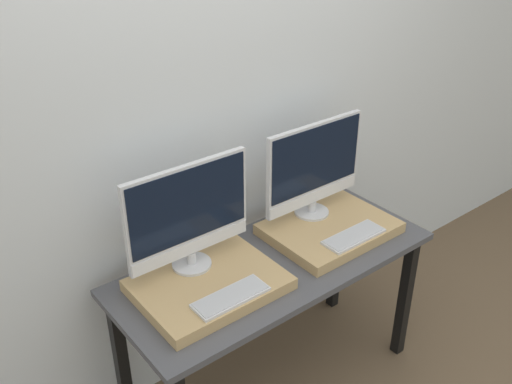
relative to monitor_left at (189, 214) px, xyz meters
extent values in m
cube|color=silver|center=(0.34, 0.24, 0.27)|extent=(8.00, 0.04, 2.60)
cube|color=#47474C|center=(0.34, -0.13, -0.31)|extent=(1.42, 0.60, 0.03)
cube|color=black|center=(0.99, -0.37, -0.68)|extent=(0.05, 0.05, 0.70)
cube|color=black|center=(-0.32, 0.11, -0.68)|extent=(0.05, 0.05, 0.70)
cube|color=black|center=(0.99, 0.11, -0.68)|extent=(0.05, 0.05, 0.70)
cube|color=tan|center=(0.00, -0.12, -0.27)|extent=(0.56, 0.43, 0.05)
cylinder|color=silver|center=(0.00, 0.00, -0.24)|extent=(0.16, 0.16, 0.01)
cylinder|color=silver|center=(0.00, 0.00, -0.21)|extent=(0.04, 0.04, 0.05)
cube|color=silver|center=(0.00, 0.00, 0.02)|extent=(0.54, 0.02, 0.39)
cube|color=black|center=(0.00, -0.01, 0.05)|extent=(0.52, 0.00, 0.31)
cube|color=silver|center=(0.00, -0.01, -0.15)|extent=(0.54, 0.00, 0.06)
cube|color=silver|center=(0.00, -0.27, -0.24)|extent=(0.30, 0.11, 0.01)
cube|color=#B2B2B7|center=(0.00, -0.27, -0.23)|extent=(0.29, 0.10, 0.00)
cube|color=tan|center=(0.67, -0.12, -0.27)|extent=(0.56, 0.43, 0.05)
cylinder|color=silver|center=(0.67, 0.00, -0.24)|extent=(0.16, 0.16, 0.01)
cylinder|color=silver|center=(0.67, 0.00, -0.21)|extent=(0.04, 0.04, 0.05)
cube|color=silver|center=(0.67, 0.00, 0.02)|extent=(0.54, 0.02, 0.39)
cube|color=black|center=(0.67, -0.01, 0.05)|extent=(0.52, 0.00, 0.31)
cube|color=silver|center=(0.67, -0.01, -0.15)|extent=(0.54, 0.00, 0.06)
cube|color=silver|center=(0.67, -0.27, -0.24)|extent=(0.30, 0.11, 0.01)
cube|color=#B2B2B7|center=(0.67, -0.27, -0.23)|extent=(0.29, 0.10, 0.00)
camera|label=1|loc=(-0.97, -1.65, 1.14)|focal=40.00mm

